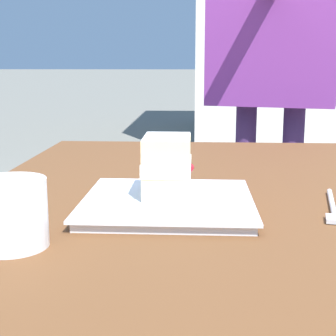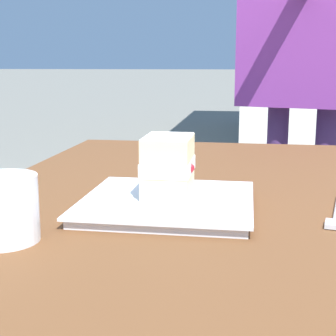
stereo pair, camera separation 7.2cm
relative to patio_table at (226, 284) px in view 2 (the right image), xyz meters
The scene contains 5 objects.
patio_table is the anchor object (origin of this frame).
dessert_plate 0.14m from the patio_table, 69.10° to the left, with size 0.24×0.24×0.02m.
cake_slice 0.19m from the patio_table, 60.85° to the left, with size 0.09×0.07×0.09m.
coffee_cup 0.32m from the patio_table, 117.35° to the left, with size 0.08×0.08×0.08m.
diner_person 1.12m from the patio_table, 10.81° to the right, with size 0.56×0.44×1.49m.
Camera 2 is at (-0.67, -0.02, 0.89)m, focal length 54.60 mm.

